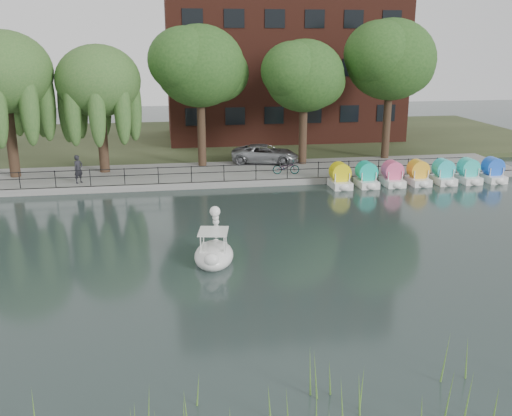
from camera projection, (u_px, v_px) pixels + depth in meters
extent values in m
plane|color=#374947|center=(260.00, 267.00, 22.82)|extent=(120.00, 120.00, 0.00)
cube|color=gray|center=(220.00, 174.00, 37.91)|extent=(40.00, 6.00, 0.40)
cube|color=gray|center=(224.00, 185.00, 35.11)|extent=(40.00, 0.25, 0.40)
cube|color=#47512D|center=(204.00, 139.00, 51.17)|extent=(60.00, 22.00, 0.36)
cylinder|color=black|center=(224.00, 166.00, 34.98)|extent=(32.00, 0.04, 0.04)
cylinder|color=black|center=(224.00, 172.00, 35.09)|extent=(32.00, 0.04, 0.04)
cylinder|color=black|center=(224.00, 173.00, 35.11)|extent=(0.05, 0.05, 1.00)
cube|color=#4C1E16|center=(282.00, 33.00, 49.65)|extent=(20.00, 10.00, 18.00)
cylinder|color=#473323|center=(12.00, 144.00, 35.73)|extent=(0.60, 0.60, 4.20)
ellipsoid|color=#4F7133|center=(3.00, 72.00, 34.48)|extent=(5.88, 5.88, 5.00)
cylinder|color=#473323|center=(103.00, 143.00, 37.11)|extent=(0.60, 0.60, 3.80)
ellipsoid|color=#4F7133|center=(98.00, 81.00, 35.98)|extent=(5.32, 5.32, 4.52)
cylinder|color=#473323|center=(202.00, 133.00, 38.95)|extent=(0.60, 0.60, 4.50)
ellipsoid|color=#3C6426|center=(200.00, 66.00, 37.70)|extent=(6.00, 6.00, 5.10)
cylinder|color=#473323|center=(303.00, 135.00, 39.62)|extent=(0.60, 0.60, 4.05)
ellipsoid|color=#3C6426|center=(304.00, 76.00, 38.49)|extent=(5.40, 5.40, 4.59)
cylinder|color=#473323|center=(387.00, 126.00, 41.47)|extent=(0.60, 0.60, 4.72)
ellipsoid|color=#3C6426|center=(391.00, 60.00, 40.15)|extent=(6.30, 6.30, 5.36)
imported|color=gray|center=(265.00, 152.00, 40.14)|extent=(3.68, 5.81, 1.49)
imported|color=gray|center=(286.00, 166.00, 36.87)|extent=(0.81, 1.78, 1.00)
imported|color=black|center=(78.00, 167.00, 34.39)|extent=(0.84, 0.85, 1.98)
ellipsoid|color=white|center=(214.00, 255.00, 23.32)|extent=(2.01, 2.76, 0.56)
cube|color=white|center=(214.00, 250.00, 23.15)|extent=(1.21, 1.29, 0.28)
cube|color=white|center=(213.00, 231.00, 22.98)|extent=(1.37, 1.45, 0.06)
ellipsoid|color=white|center=(211.00, 260.00, 22.22)|extent=(0.66, 0.56, 0.52)
sphere|color=white|center=(215.00, 211.00, 23.66)|extent=(0.45, 0.45, 0.45)
cone|color=black|center=(216.00, 210.00, 23.96)|extent=(0.23, 0.27, 0.19)
cylinder|color=yellow|center=(215.00, 211.00, 23.83)|extent=(0.26, 0.14, 0.24)
cube|color=white|center=(340.00, 184.00, 35.14)|extent=(1.15, 1.70, 0.44)
cylinder|color=yellow|center=(340.00, 172.00, 35.02)|extent=(0.90, 1.20, 0.90)
cube|color=white|center=(366.00, 183.00, 35.40)|extent=(1.15, 1.70, 0.44)
cylinder|color=#12C0A5|center=(366.00, 171.00, 35.29)|extent=(0.90, 1.20, 0.90)
cube|color=white|center=(392.00, 182.00, 35.66)|extent=(1.15, 1.70, 0.44)
cylinder|color=#F25589|center=(393.00, 170.00, 35.55)|extent=(0.90, 1.20, 0.90)
cube|color=white|center=(418.00, 181.00, 35.92)|extent=(1.15, 1.70, 0.44)
cylinder|color=yellow|center=(418.00, 169.00, 35.81)|extent=(0.90, 1.20, 0.90)
cube|color=white|center=(443.00, 180.00, 36.18)|extent=(1.15, 1.70, 0.44)
cylinder|color=#2BC9CE|center=(443.00, 168.00, 36.07)|extent=(0.90, 1.20, 0.90)
cube|color=white|center=(468.00, 179.00, 36.44)|extent=(1.15, 1.70, 0.44)
cylinder|color=#2DCDBF|center=(468.00, 167.00, 36.33)|extent=(0.90, 1.20, 0.90)
cube|color=white|center=(492.00, 178.00, 36.71)|extent=(1.15, 1.70, 0.44)
cylinder|color=blue|center=(493.00, 167.00, 36.59)|extent=(0.90, 1.20, 0.90)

